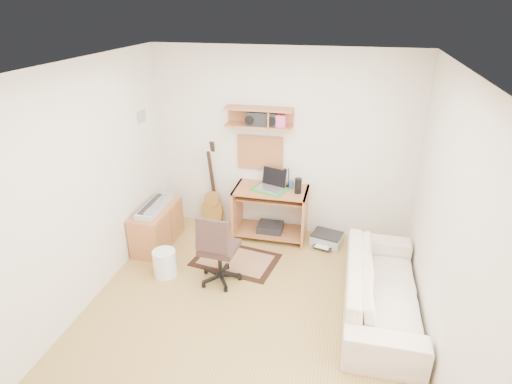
% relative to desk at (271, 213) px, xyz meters
% --- Properties ---
extents(floor, '(3.60, 4.00, 0.01)m').
position_rel_desk_xyz_m(floor, '(0.09, -1.73, -0.38)').
color(floor, '#AF8949').
rests_on(floor, ground).
extents(ceiling, '(3.60, 4.00, 0.01)m').
position_rel_desk_xyz_m(ceiling, '(0.09, -1.73, 2.23)').
color(ceiling, white).
rests_on(ceiling, ground).
extents(back_wall, '(3.60, 0.01, 2.60)m').
position_rel_desk_xyz_m(back_wall, '(0.09, 0.28, 0.93)').
color(back_wall, silver).
rests_on(back_wall, ground).
extents(left_wall, '(0.01, 4.00, 2.60)m').
position_rel_desk_xyz_m(left_wall, '(-1.71, -1.73, 0.93)').
color(left_wall, silver).
rests_on(left_wall, ground).
extents(right_wall, '(0.01, 4.00, 2.60)m').
position_rel_desk_xyz_m(right_wall, '(1.90, -1.73, 0.93)').
color(right_wall, silver).
rests_on(right_wall, ground).
extents(wall_shelf, '(0.90, 0.25, 0.26)m').
position_rel_desk_xyz_m(wall_shelf, '(-0.21, 0.15, 1.32)').
color(wall_shelf, '#B67040').
rests_on(wall_shelf, back_wall).
extents(cork_board, '(0.64, 0.03, 0.49)m').
position_rel_desk_xyz_m(cork_board, '(-0.21, 0.25, 0.79)').
color(cork_board, tan).
rests_on(cork_board, back_wall).
extents(wall_photo, '(0.02, 0.20, 0.15)m').
position_rel_desk_xyz_m(wall_photo, '(-1.70, -0.23, 1.34)').
color(wall_photo, '#4C8CBF').
rests_on(wall_photo, left_wall).
extents(desk, '(1.00, 0.55, 0.75)m').
position_rel_desk_xyz_m(desk, '(0.00, 0.00, 0.00)').
color(desk, '#B67040').
rests_on(desk, floor).
extents(laptop, '(0.45, 0.45, 0.27)m').
position_rel_desk_xyz_m(laptop, '(-0.01, -0.02, 0.51)').
color(laptop, silver).
rests_on(laptop, desk).
extents(speaker, '(0.09, 0.09, 0.21)m').
position_rel_desk_xyz_m(speaker, '(0.38, -0.05, 0.48)').
color(speaker, black).
rests_on(speaker, desk).
extents(desk_lamp, '(0.09, 0.09, 0.28)m').
position_rel_desk_xyz_m(desk_lamp, '(0.22, 0.14, 0.51)').
color(desk_lamp, black).
rests_on(desk_lamp, desk).
extents(pencil_cup, '(0.07, 0.07, 0.10)m').
position_rel_desk_xyz_m(pencil_cup, '(0.27, 0.10, 0.43)').
color(pencil_cup, '#305890').
rests_on(pencil_cup, desk).
extents(boombox, '(0.39, 0.18, 0.20)m').
position_rel_desk_xyz_m(boombox, '(-0.17, 0.15, 1.30)').
color(boombox, black).
rests_on(boombox, wall_shelf).
extents(rug, '(1.16, 0.87, 0.01)m').
position_rel_desk_xyz_m(rug, '(-0.32, -0.70, -0.37)').
color(rug, tan).
rests_on(rug, floor).
extents(task_chair, '(0.51, 0.51, 0.93)m').
position_rel_desk_xyz_m(task_chair, '(-0.39, -1.16, 0.09)').
color(task_chair, '#382521').
rests_on(task_chair, floor).
extents(cabinet, '(0.40, 0.90, 0.55)m').
position_rel_desk_xyz_m(cabinet, '(-1.49, -0.54, -0.10)').
color(cabinet, '#B67040').
rests_on(cabinet, floor).
extents(music_keyboard, '(0.23, 0.73, 0.06)m').
position_rel_desk_xyz_m(music_keyboard, '(-1.49, -0.54, 0.21)').
color(music_keyboard, '#B2B5BA').
rests_on(music_keyboard, cabinet).
extents(guitar, '(0.37, 0.26, 1.29)m').
position_rel_desk_xyz_m(guitar, '(-0.91, 0.13, 0.27)').
color(guitar, '#B08036').
rests_on(guitar, floor).
extents(waste_basket, '(0.34, 0.34, 0.34)m').
position_rel_desk_xyz_m(waste_basket, '(-1.09, -1.20, -0.21)').
color(waste_basket, white).
rests_on(waste_basket, floor).
extents(printer, '(0.47, 0.41, 0.15)m').
position_rel_desk_xyz_m(printer, '(0.81, -0.02, -0.29)').
color(printer, '#A5A8AA').
rests_on(printer, floor).
extents(sofa, '(0.57, 1.97, 0.77)m').
position_rel_desk_xyz_m(sofa, '(1.47, -1.29, 0.01)').
color(sofa, beige).
rests_on(sofa, floor).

